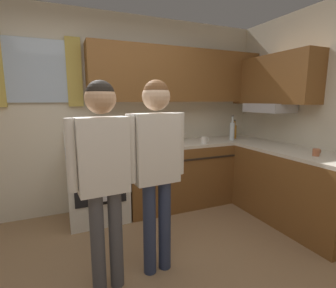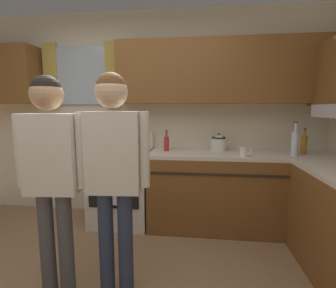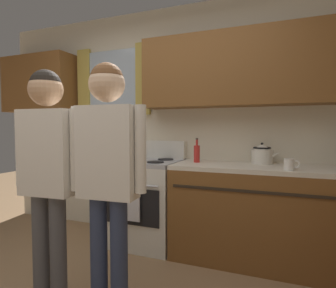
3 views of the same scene
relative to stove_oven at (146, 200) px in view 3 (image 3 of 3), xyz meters
The scene contains 7 objects.
back_wall_unit 1.11m from the stove_oven, 46.84° to the left, with size 4.60×0.42×2.60m.
stove_oven is the anchor object (origin of this frame).
bottle_sauce_red 0.76m from the stove_oven, ahead, with size 0.06×0.06×0.25m.
mug_ceramic_white 1.50m from the stove_oven, ahead, with size 0.13×0.08×0.09m.
stovetop_kettle 1.29m from the stove_oven, ahead, with size 0.27×0.20×0.21m.
adult_left 1.40m from the stove_oven, 94.48° to the right, with size 0.50×0.22×1.63m.
adult_in_plaid 1.40m from the stove_oven, 74.79° to the right, with size 0.51×0.22×1.64m.
Camera 3 is at (1.16, -1.19, 1.24)m, focal length 30.39 mm.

